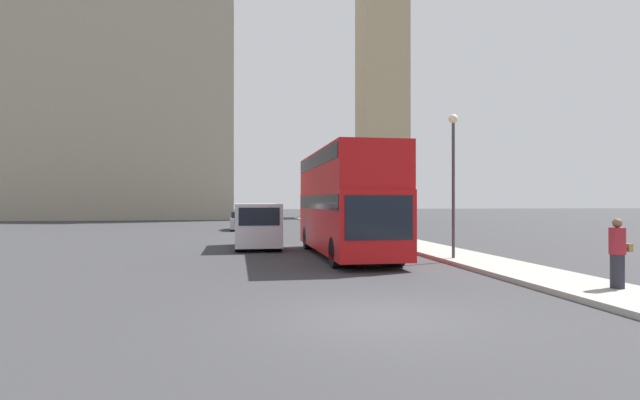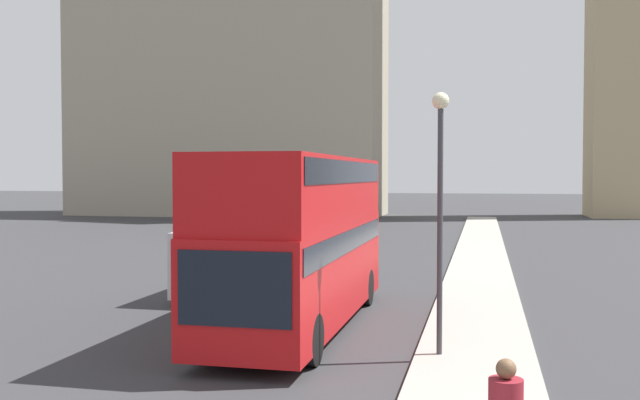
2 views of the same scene
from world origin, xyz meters
name	(u,v)px [view 1 (image 1 of 2)]	position (x,y,z in m)	size (l,w,h in m)	color
ground_plane	(376,317)	(0.00, 0.00, 0.00)	(300.00, 300.00, 0.00)	#333335
building_block_distant	(119,113)	(-18.54, 60.90, 14.33)	(30.63, 10.88, 34.88)	#9E937F
red_double_decker_bus	(346,198)	(1.78, 11.01, 2.48)	(2.64, 10.20, 4.44)	#B71114
white_van	(257,224)	(-1.79, 15.36, 1.20)	(2.21, 5.04, 2.23)	silver
pedestrian	(618,253)	(6.68, 1.38, 1.03)	(0.55, 0.39, 1.76)	#23232D
street_lamp	(453,163)	(5.51, 8.46, 3.83)	(0.36, 0.36, 5.59)	#38383D
parked_sedan	(241,222)	(-2.46, 31.95, 0.69)	(1.72, 4.79, 1.51)	#99999E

